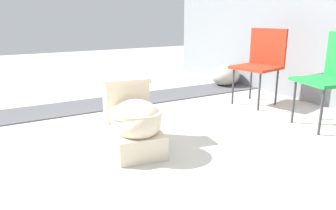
% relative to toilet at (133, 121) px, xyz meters
% --- Properties ---
extents(ground_plane, '(14.00, 14.00, 0.00)m').
position_rel_toilet_xyz_m(ground_plane, '(0.04, -0.06, -0.22)').
color(ground_plane, '#B7B2A8').
extents(gravel_strip, '(0.56, 8.00, 0.01)m').
position_rel_toilet_xyz_m(gravel_strip, '(-1.34, 0.44, -0.21)').
color(gravel_strip, '#4C4C51').
rests_on(gravel_strip, ground).
extents(toilet, '(0.68, 0.47, 0.52)m').
position_rel_toilet_xyz_m(toilet, '(0.00, 0.00, 0.00)').
color(toilet, beige).
rests_on(toilet, ground).
extents(folding_chair_left, '(0.52, 0.52, 0.83)m').
position_rel_toilet_xyz_m(folding_chair_left, '(-0.51, 1.79, 0.29)').
color(folding_chair_left, red).
rests_on(folding_chair_left, ground).
extents(folding_chair_middle, '(0.52, 0.52, 0.83)m').
position_rel_toilet_xyz_m(folding_chair_middle, '(0.40, 1.77, 0.29)').
color(folding_chair_middle, '#1E8C38').
rests_on(folding_chair_middle, ground).
extents(boulder_near, '(0.58, 0.60, 0.30)m').
position_rel_toilet_xyz_m(boulder_near, '(-1.45, 2.07, -0.07)').
color(boulder_near, '#ADA899').
rests_on(boulder_near, ground).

